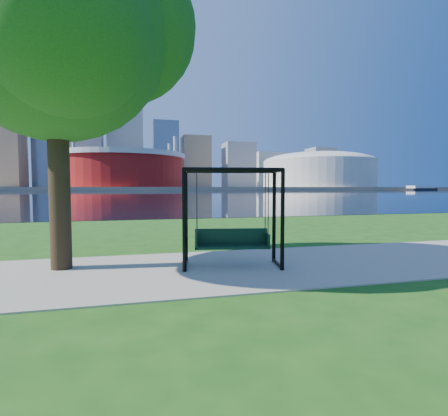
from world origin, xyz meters
name	(u,v)px	position (x,y,z in m)	size (l,w,h in m)	color
ground	(234,263)	(0.00, 0.00, 0.00)	(900.00, 900.00, 0.00)	#1E5114
path	(240,267)	(0.00, -0.50, 0.01)	(120.00, 4.00, 0.03)	#9E937F
river	(142,193)	(0.00, 102.00, 0.01)	(900.00, 180.00, 0.02)	black
far_bank	(137,188)	(0.00, 306.00, 1.00)	(900.00, 228.00, 2.00)	#937F60
stadium	(122,169)	(-10.00, 235.00, 14.23)	(83.00, 83.00, 32.00)	maroon
arena	(318,169)	(135.00, 235.00, 15.87)	(84.00, 84.00, 26.56)	beige
skyline	(132,149)	(-4.27, 319.39, 35.89)	(392.00, 66.00, 96.50)	gray
swing	(232,220)	(-0.18, -0.43, 1.09)	(2.34, 1.34, 2.26)	black
park_tree	(53,21)	(-3.98, 0.35, 5.42)	(6.28, 5.67, 7.80)	black
barge	(420,188)	(180.55, 183.01, 1.26)	(28.82, 15.14, 2.79)	black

